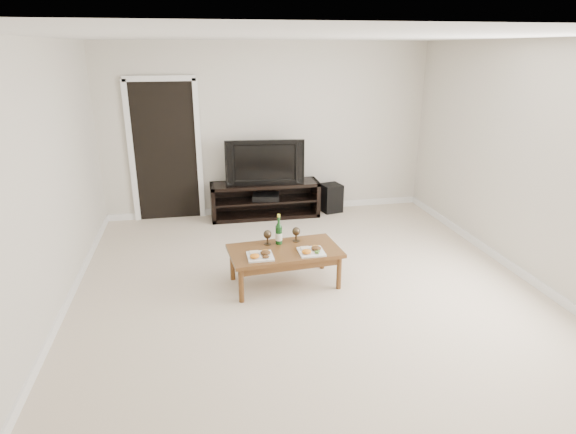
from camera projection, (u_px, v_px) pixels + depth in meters
The scene contains 14 objects.
floor at pixel (308, 291), 5.25m from camera, with size 5.50×5.50×0.00m, color beige.
back_wall at pixel (268, 130), 7.37m from camera, with size 5.00×0.04×2.60m, color beige.
ceiling at pixel (312, 34), 4.37m from camera, with size 5.00×5.50×0.04m, color white.
doorway at pixel (166, 153), 7.15m from camera, with size 0.90×0.02×2.05m, color black.
media_console at pixel (265, 200), 7.44m from camera, with size 1.66×0.45×0.55m, color black.
television at pixel (264, 161), 7.24m from camera, with size 1.17×0.15×0.68m, color black.
av_receiver at pixel (266, 197), 7.42m from camera, with size 0.40×0.30×0.08m, color black.
subwoofer at pixel (331, 198), 7.71m from camera, with size 0.30×0.30×0.45m, color black.
coffee_table at pixel (285, 267), 5.33m from camera, with size 1.20×0.65×0.42m, color brown.
plate_left at pixel (260, 254), 5.05m from camera, with size 0.27×0.27×0.07m, color white.
plate_right at pixel (311, 250), 5.16m from camera, with size 0.27×0.27×0.07m, color white.
wine_bottle at pixel (279, 229), 5.35m from camera, with size 0.07×0.07×0.35m, color #0F3712.
goblet_left at pixel (268, 237), 5.36m from camera, with size 0.09×0.09×0.17m, color #3A2F1F, non-canonical shape.
goblet_right at pixel (296, 234), 5.45m from camera, with size 0.09×0.09×0.17m, color #3A2F1F, non-canonical shape.
Camera 1 is at (-1.10, -4.55, 2.51)m, focal length 30.00 mm.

